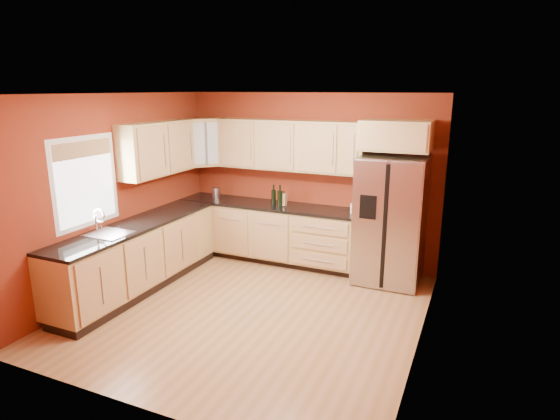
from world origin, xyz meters
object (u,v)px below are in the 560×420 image
refrigerator (390,220)px  knife_block (283,200)px  canister_left (217,193)px  soap_dispenser (352,207)px  wine_bottle_a (274,194)px

refrigerator → knife_block: bearing=178.0°
canister_left → soap_dispenser: bearing=-0.9°
refrigerator → knife_block: (-1.64, 0.06, 0.13)m
canister_left → wine_bottle_a: wine_bottle_a is taller
refrigerator → soap_dispenser: 0.56m
wine_bottle_a → knife_block: bearing=-8.1°
refrigerator → knife_block: 1.64m
refrigerator → canister_left: refrigerator is taller
knife_block → canister_left: bearing=-179.9°
wine_bottle_a → soap_dispenser: (1.26, -0.04, -0.06)m
knife_block → soap_dispenser: knife_block is taller
canister_left → refrigerator: bearing=-1.4°
knife_block → soap_dispenser: size_ratio=1.05×
wine_bottle_a → soap_dispenser: wine_bottle_a is taller
soap_dispenser → wine_bottle_a: bearing=178.0°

